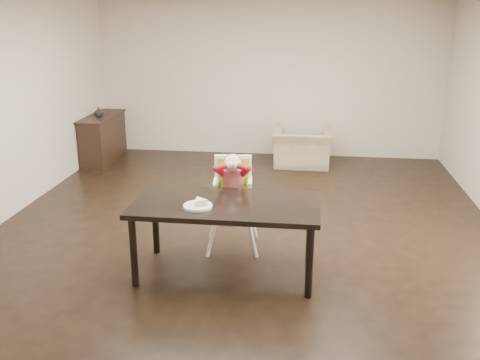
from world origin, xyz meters
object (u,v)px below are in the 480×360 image
at_px(armchair, 302,141).
at_px(sideboard, 103,138).
at_px(high_chair, 233,182).
at_px(dining_table, 226,210).

height_order(armchair, sideboard, armchair).
bearing_deg(high_chair, sideboard, 124.71).
relative_size(high_chair, sideboard, 0.85).
distance_m(dining_table, sideboard, 4.70).
height_order(dining_table, high_chair, high_chair).
height_order(dining_table, sideboard, sideboard).
relative_size(dining_table, high_chair, 1.69).
xyz_separation_m(high_chair, sideboard, (-2.70, 3.17, -0.35)).
relative_size(dining_table, armchair, 1.87).
relative_size(armchair, sideboard, 0.76).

